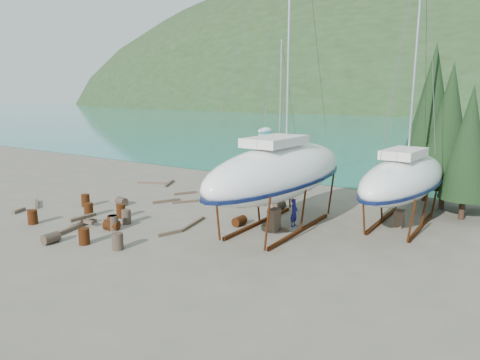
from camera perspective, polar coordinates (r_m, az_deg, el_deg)
The scene contains 43 objects.
ground at distance 27.20m, azimuth -6.40°, elevation -5.53°, with size 600.00×600.00×0.00m, color #5F5B4B.
far_house_left at distance 223.53m, azimuth 13.89°, elevation 9.62°, with size 6.60×5.60×5.60m.
far_house_center at distance 213.10m, azimuth 24.15°, elevation 8.92°, with size 6.60×5.60×5.60m.
cypress_near_right at distance 32.19m, azimuth 26.05°, elevation 6.50°, with size 3.60×3.60×10.00m.
cypress_mid_right at distance 30.10m, azimuth 28.19°, elevation 4.39°, with size 3.06×3.06×8.50m.
cypress_back_left at distance 34.36m, azimuth 24.16°, elevation 8.34°, with size 4.14×4.14×11.50m.
moored_boat_left at distance 92.88m, azimuth 3.39°, elevation 6.60°, with size 2.00×5.00×6.05m.
moored_boat_far at distance 132.40m, azimuth 23.11°, elevation 7.10°, with size 2.00×5.00×6.05m.
large_sailboat_near at distance 25.04m, azimuth 5.40°, elevation 1.20°, with size 4.36×13.81×21.58m.
large_sailboat_far at distance 27.44m, azimuth 21.06°, elevation 0.24°, with size 4.26×11.62×17.99m.
small_sailboat_shore at distance 35.24m, azimuth 4.96°, elevation 1.67°, with size 4.40×7.93×12.09m.
worker at distance 26.08m, azimuth 7.22°, elevation -4.35°, with size 0.62×0.40×1.69m, color navy.
drum_0 at distance 29.79m, azimuth -19.53°, elevation -3.76°, with size 0.58×0.58×0.88m, color #53220E.
drum_1 at distance 25.24m, azimuth -23.91°, elevation -7.09°, with size 0.58×0.58×0.88m, color #2D2823.
drum_3 at distance 24.37m, azimuth -20.07°, elevation -7.07°, with size 0.58×0.58×0.88m, color #53220E.
drum_4 at distance 34.06m, azimuth 5.99°, elevation -1.60°, with size 0.58×0.58×0.88m, color #53220E.
drum_5 at distance 27.39m, azimuth -14.92°, elevation -4.77°, with size 0.58×0.58×0.88m, color #2D2823.
drum_6 at distance 26.15m, azimuth -0.08°, elevation -5.48°, with size 0.58×0.58×0.88m, color #53220E.
drum_8 at distance 32.48m, azimuth -19.90°, elevation -2.57°, with size 0.58×0.58×0.88m, color #53220E.
drum_10 at distance 26.37m, azimuth -16.64°, elevation -5.48°, with size 0.58×0.58×0.88m, color #53220E.
drum_11 at distance 29.86m, azimuth 5.28°, elevation -3.41°, with size 0.58×0.58×0.88m, color #2D2823.
drum_12 at distance 26.45m, azimuth -16.74°, elevation -5.78°, with size 0.58×0.58×0.88m, color #53220E.
drum_13 at distance 29.35m, azimuth -25.92°, elevation -4.47°, with size 0.58×0.58×0.88m, color #53220E.
drum_14 at distance 28.84m, azimuth -15.60°, elevation -4.00°, with size 0.58×0.58×0.88m, color #53220E.
drum_15 at distance 32.11m, azimuth -15.50°, elevation -2.74°, with size 0.58×0.58×0.88m, color #2D2823.
drum_16 at distance 26.34m, azimuth -16.52°, elevation -5.50°, with size 0.58×0.58×0.88m, color #2D2823.
drum_17 at distance 23.03m, azimuth -16.00°, elevation -7.88°, with size 0.58×0.58×0.88m, color #2D2823.
timber_1 at distance 25.65m, azimuth 4.76°, elevation -6.31°, with size 0.19×1.81×0.19m, color brown.
timber_2 at distance 38.67m, azimuth -9.42°, elevation -0.45°, with size 0.19×2.60×0.19m, color brown.
timber_4 at distance 34.67m, azimuth -7.33°, elevation -1.75°, with size 0.17×1.88×0.17m, color brown.
timber_5 at distance 26.50m, azimuth -6.22°, elevation -5.80°, with size 0.16×2.86×0.16m, color brown.
timber_6 at distance 36.80m, azimuth 8.06°, elevation -0.99°, with size 0.19×2.06×0.19m, color brown.
timber_7 at distance 24.88m, azimuth -9.33°, elevation -7.00°, with size 0.17×1.51×0.17m, color brown.
timber_8 at distance 32.27m, azimuth -9.81°, elevation -2.78°, with size 0.19×2.11×0.19m, color brown.
timber_9 at distance 39.20m, azimuth 5.36°, elevation -0.21°, with size 0.15×2.27×0.15m, color brown.
timber_10 at distance 36.03m, azimuth -1.29°, elevation -1.17°, with size 0.16×2.65×0.16m, color brown.
timber_11 at distance 31.94m, azimuth -7.09°, elevation -2.87°, with size 0.15×2.23×0.15m, color brown.
timber_13 at distance 32.78m, azimuth -27.38°, elevation -3.65°, with size 0.22×1.10×0.22m, color brown.
timber_14 at distance 34.29m, azimuth -25.47°, elevation -2.90°, with size 0.18×2.40×0.18m, color brown.
timber_16 at distance 27.38m, azimuth -21.15°, elevation -5.87°, with size 0.23×3.22×0.23m, color brown.
timber_17 at distance 39.23m, azimuth -11.63°, elevation -0.38°, with size 0.16×2.74×0.16m, color brown.
timber_pile_fore at distance 27.88m, azimuth -20.17°, elevation -5.10°, with size 1.80×1.80×0.60m.
timber_pile_aft at distance 32.68m, azimuth 5.57°, elevation -2.12°, with size 1.80×1.80×0.60m.
Camera 1 is at (16.91, -19.82, 7.79)m, focal length 32.00 mm.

